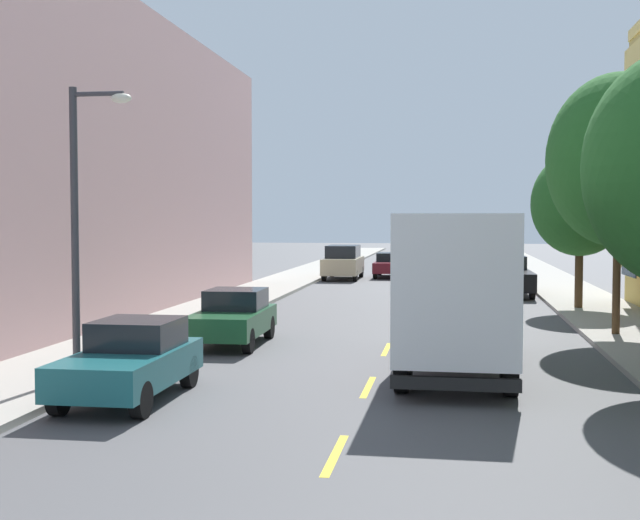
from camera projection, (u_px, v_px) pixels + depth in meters
name	position (u px, v px, depth m)	size (l,w,h in m)	color
ground_plane	(410.00, 301.00, 35.00)	(160.00, 160.00, 0.00)	#4C4C4F
sidewalk_left	(233.00, 302.00, 34.12)	(3.20, 120.00, 0.14)	#A39E93
sidewalk_right	(594.00, 307.00, 31.93)	(3.20, 120.00, 0.14)	#A39E93
lane_centerline_dashes	(403.00, 316.00, 29.58)	(0.14, 47.20, 0.01)	yellow
street_tree_third	(619.00, 160.00, 23.92)	(4.09, 4.09, 7.51)	#47331E
street_tree_farthest	(580.00, 204.00, 31.03)	(3.59, 3.59, 5.84)	#47331E
street_lamp	(82.00, 208.00, 17.39)	(1.35, 0.28, 6.06)	#38383D
delivery_box_truck	(457.00, 285.00, 18.62)	(2.47, 7.39, 3.57)	white
parked_pickup_black	(507.00, 277.00, 37.71)	(2.05, 5.32, 1.73)	black
parked_sedan_silver	(491.00, 261.00, 52.93)	(1.85, 4.52, 1.43)	#B2B5BA
parked_hatchback_teal	(131.00, 360.00, 16.06)	(1.75, 4.00, 1.50)	#195B60
parked_suv_champagne	(343.00, 262.00, 47.49)	(1.97, 4.81, 1.93)	tan
parked_wagon_navy	(488.00, 256.00, 58.46)	(1.90, 4.73, 1.50)	navy
parked_hatchback_forest	(233.00, 317.00, 23.01)	(1.81, 4.03, 1.50)	#194C28
parked_sedan_sky	(502.00, 268.00, 45.56)	(1.88, 4.53, 1.43)	#7A9EC6
moving_burgundy_sedan	(391.00, 264.00, 49.20)	(1.80, 4.50, 1.43)	maroon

